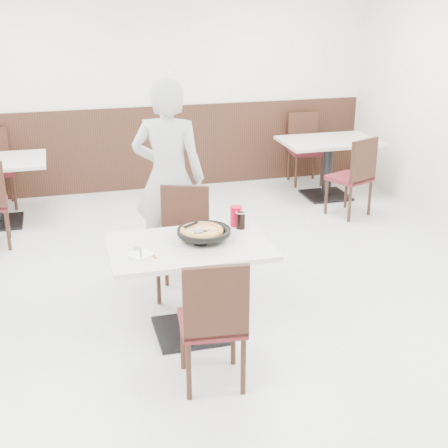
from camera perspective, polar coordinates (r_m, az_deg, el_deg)
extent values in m
plane|color=#BABBB6|center=(5.36, -0.78, -7.48)|extent=(7.00, 7.00, 0.00)
cube|color=silver|center=(8.24, -7.05, 12.67)|extent=(6.00, 0.04, 2.80)
cube|color=black|center=(8.38, -6.78, 6.89)|extent=(5.90, 0.03, 1.10)
cylinder|color=black|center=(4.65, -2.13, -1.63)|extent=(0.12, 0.12, 0.04)
cylinder|color=black|center=(4.71, -1.85, -1.00)|extent=(0.38, 0.38, 0.01)
cylinder|color=#BB853F|center=(4.70, -2.06, -0.82)|extent=(0.31, 0.31, 0.02)
cube|color=white|center=(4.66, -2.46, -0.59)|extent=(0.09, 0.10, 0.00)
cube|color=white|center=(4.48, -7.57, -2.90)|extent=(0.19, 0.19, 0.00)
cylinder|color=white|center=(4.48, -7.65, -2.79)|extent=(0.20, 0.20, 0.01)
cube|color=white|center=(4.49, -7.62, -2.63)|extent=(0.03, 0.17, 0.00)
cylinder|color=black|center=(4.93, 1.53, 0.31)|extent=(0.08, 0.08, 0.13)
cylinder|color=red|center=(4.98, 1.11, 0.74)|extent=(0.11, 0.11, 0.16)
imported|color=silver|center=(5.73, -5.09, 4.21)|extent=(0.78, 0.66, 1.83)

